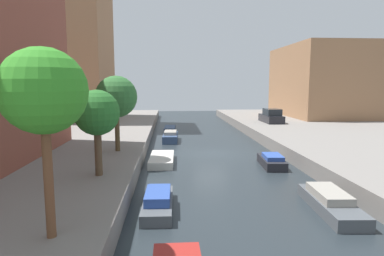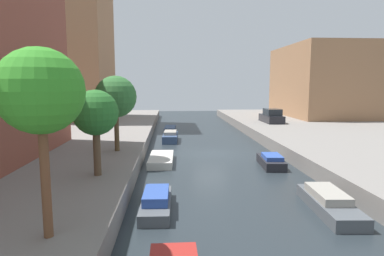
{
  "view_description": "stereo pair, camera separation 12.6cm",
  "coord_description": "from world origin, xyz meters",
  "px_view_note": "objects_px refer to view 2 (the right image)",
  "views": [
    {
      "loc": [
        -3.21,
        -25.13,
        5.36
      ],
      "look_at": [
        -0.92,
        7.77,
        1.02
      ],
      "focal_mm": 31.02,
      "sensor_mm": 36.0,
      "label": 1
    },
    {
      "loc": [
        -3.08,
        -25.14,
        5.36
      ],
      "look_at": [
        -0.92,
        7.77,
        1.02
      ],
      "focal_mm": 31.02,
      "sensor_mm": 36.0,
      "label": 2
    }
  ],
  "objects_px": {
    "street_tree_1": "(96,114)",
    "moored_boat_left_2": "(161,159)",
    "low_block_right": "(321,81)",
    "street_tree_0": "(40,92)",
    "parked_car": "(272,117)",
    "street_tree_2": "(116,97)",
    "moored_boat_right_1": "(329,203)",
    "apartment_tower_far": "(67,31)",
    "moored_boat_left_3": "(170,137)",
    "moored_boat_left_4": "(170,128)",
    "moored_boat_left_1": "(156,202)",
    "moored_boat_right_2": "(271,161)"
  },
  "relations": [
    {
      "from": "apartment_tower_far",
      "to": "low_block_right",
      "type": "xyz_separation_m",
      "value": [
        34.0,
        1.68,
        -6.19
      ]
    },
    {
      "from": "apartment_tower_far",
      "to": "moored_boat_left_2",
      "type": "height_order",
      "value": "apartment_tower_far"
    },
    {
      "from": "low_block_right",
      "to": "parked_car",
      "type": "xyz_separation_m",
      "value": [
        -9.4,
        -7.98,
        -4.16
      ]
    },
    {
      "from": "moored_boat_right_2",
      "to": "street_tree_2",
      "type": "bearing_deg",
      "value": 174.83
    },
    {
      "from": "street_tree_1",
      "to": "moored_boat_left_2",
      "type": "xyz_separation_m",
      "value": [
        2.88,
        6.48,
        -3.74
      ]
    },
    {
      "from": "moored_boat_left_4",
      "to": "moored_boat_right_1",
      "type": "distance_m",
      "value": 26.38
    },
    {
      "from": "apartment_tower_far",
      "to": "street_tree_2",
      "type": "distance_m",
      "value": 24.95
    },
    {
      "from": "apartment_tower_far",
      "to": "moored_boat_right_2",
      "type": "distance_m",
      "value": 32.19
    },
    {
      "from": "low_block_right",
      "to": "street_tree_0",
      "type": "height_order",
      "value": "low_block_right"
    },
    {
      "from": "low_block_right",
      "to": "street_tree_2",
      "type": "bearing_deg",
      "value": -136.26
    },
    {
      "from": "moored_boat_right_2",
      "to": "moored_boat_left_4",
      "type": "bearing_deg",
      "value": 110.51
    },
    {
      "from": "apartment_tower_far",
      "to": "street_tree_1",
      "type": "height_order",
      "value": "apartment_tower_far"
    },
    {
      "from": "moored_boat_right_1",
      "to": "moored_boat_left_4",
      "type": "bearing_deg",
      "value": 104.84
    },
    {
      "from": "street_tree_2",
      "to": "moored_boat_right_1",
      "type": "height_order",
      "value": "street_tree_2"
    },
    {
      "from": "moored_boat_left_4",
      "to": "moored_boat_left_1",
      "type": "bearing_deg",
      "value": -91.35
    },
    {
      "from": "moored_boat_left_2",
      "to": "street_tree_2",
      "type": "bearing_deg",
      "value": -169.65
    },
    {
      "from": "street_tree_1",
      "to": "parked_car",
      "type": "height_order",
      "value": "street_tree_1"
    },
    {
      "from": "moored_boat_left_4",
      "to": "street_tree_2",
      "type": "bearing_deg",
      "value": -101.71
    },
    {
      "from": "apartment_tower_far",
      "to": "moored_boat_left_4",
      "type": "bearing_deg",
      "value": -21.46
    },
    {
      "from": "apartment_tower_far",
      "to": "low_block_right",
      "type": "distance_m",
      "value": 34.6
    },
    {
      "from": "moored_boat_left_2",
      "to": "moored_boat_left_3",
      "type": "distance_m",
      "value": 8.86
    },
    {
      "from": "moored_boat_left_2",
      "to": "low_block_right",
      "type": "bearing_deg",
      "value": 46.66
    },
    {
      "from": "moored_boat_right_1",
      "to": "apartment_tower_far",
      "type": "bearing_deg",
      "value": 122.72
    },
    {
      "from": "moored_boat_left_1",
      "to": "moored_boat_left_3",
      "type": "xyz_separation_m",
      "value": [
        0.61,
        17.47,
        0.06
      ]
    },
    {
      "from": "street_tree_0",
      "to": "parked_car",
      "type": "xyz_separation_m",
      "value": [
        15.21,
        28.09,
        -3.48
      ]
    },
    {
      "from": "street_tree_2",
      "to": "moored_boat_left_1",
      "type": "distance_m",
      "value": 9.57
    },
    {
      "from": "apartment_tower_far",
      "to": "moored_boat_left_4",
      "type": "distance_m",
      "value": 18.17
    },
    {
      "from": "street_tree_1",
      "to": "moored_boat_left_1",
      "type": "xyz_separation_m",
      "value": [
        2.9,
        -2.15,
        -3.63
      ]
    },
    {
      "from": "low_block_right",
      "to": "moored_boat_left_4",
      "type": "relative_size",
      "value": 4.19
    },
    {
      "from": "parked_car",
      "to": "apartment_tower_far",
      "type": "bearing_deg",
      "value": 165.64
    },
    {
      "from": "street_tree_0",
      "to": "street_tree_1",
      "type": "height_order",
      "value": "street_tree_0"
    },
    {
      "from": "apartment_tower_far",
      "to": "moored_boat_right_1",
      "type": "bearing_deg",
      "value": -57.28
    },
    {
      "from": "moored_boat_left_3",
      "to": "moored_boat_right_2",
      "type": "height_order",
      "value": "moored_boat_left_3"
    },
    {
      "from": "apartment_tower_far",
      "to": "street_tree_0",
      "type": "xyz_separation_m",
      "value": [
        9.39,
        -34.39,
        -6.87
      ]
    },
    {
      "from": "apartment_tower_far",
      "to": "street_tree_2",
      "type": "bearing_deg",
      "value": -66.78
    },
    {
      "from": "parked_car",
      "to": "moored_boat_left_3",
      "type": "bearing_deg",
      "value": -152.01
    },
    {
      "from": "moored_boat_left_3",
      "to": "moored_boat_right_1",
      "type": "relative_size",
      "value": 0.86
    },
    {
      "from": "street_tree_2",
      "to": "moored_boat_left_1",
      "type": "xyz_separation_m",
      "value": [
        2.9,
        -8.1,
        -4.18
      ]
    },
    {
      "from": "moored_boat_right_1",
      "to": "moored_boat_left_1",
      "type": "bearing_deg",
      "value": 175.51
    },
    {
      "from": "apartment_tower_far",
      "to": "moored_boat_left_3",
      "type": "distance_m",
      "value": 21.39
    },
    {
      "from": "street_tree_2",
      "to": "street_tree_1",
      "type": "bearing_deg",
      "value": -90.0
    },
    {
      "from": "apartment_tower_far",
      "to": "moored_boat_left_3",
      "type": "relative_size",
      "value": 5.72
    },
    {
      "from": "low_block_right",
      "to": "parked_car",
      "type": "distance_m",
      "value": 13.01
    },
    {
      "from": "moored_boat_left_2",
      "to": "moored_boat_right_1",
      "type": "xyz_separation_m",
      "value": [
        7.36,
        -9.2,
        0.12
      ]
    },
    {
      "from": "street_tree_1",
      "to": "street_tree_2",
      "type": "distance_m",
      "value": 5.98
    },
    {
      "from": "apartment_tower_far",
      "to": "moored_boat_left_3",
      "type": "xyz_separation_m",
      "value": [
        12.9,
        -12.52,
        -11.59
      ]
    },
    {
      "from": "parked_car",
      "to": "moored_boat_left_2",
      "type": "height_order",
      "value": "parked_car"
    },
    {
      "from": "street_tree_0",
      "to": "moored_boat_left_4",
      "type": "distance_m",
      "value": 29.94
    },
    {
      "from": "low_block_right",
      "to": "moored_boat_right_2",
      "type": "relative_size",
      "value": 4.58
    },
    {
      "from": "street_tree_0",
      "to": "moored_boat_right_2",
      "type": "bearing_deg",
      "value": 48.88
    }
  ]
}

